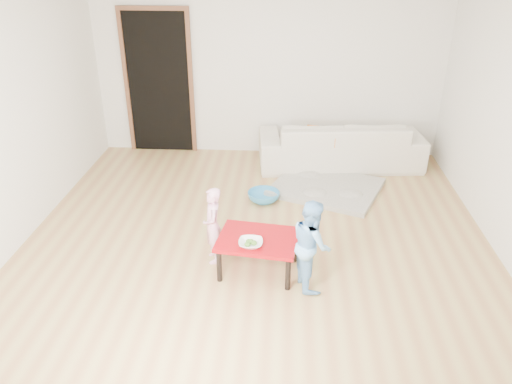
# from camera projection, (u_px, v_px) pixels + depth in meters

# --- Properties ---
(floor) EXTENTS (5.00, 5.00, 0.01)m
(floor) POSITION_uv_depth(u_px,v_px,m) (257.00, 237.00, 5.47)
(floor) COLOR #AD7B4A
(floor) RESTS_ON ground
(back_wall) EXTENTS (5.00, 0.02, 2.60)m
(back_wall) POSITION_uv_depth(u_px,v_px,m) (268.00, 66.00, 7.11)
(back_wall) COLOR white
(back_wall) RESTS_ON floor
(left_wall) EXTENTS (0.02, 5.00, 2.60)m
(left_wall) POSITION_uv_depth(u_px,v_px,m) (10.00, 118.00, 5.03)
(left_wall) COLOR white
(left_wall) RESTS_ON floor
(doorway) EXTENTS (1.02, 0.08, 2.11)m
(doorway) POSITION_uv_depth(u_px,v_px,m) (159.00, 84.00, 7.31)
(doorway) COLOR brown
(doorway) RESTS_ON back_wall
(sofa) EXTENTS (2.35, 1.10, 0.67)m
(sofa) POSITION_uv_depth(u_px,v_px,m) (340.00, 143.00, 7.09)
(sofa) COLOR beige
(sofa) RESTS_ON floor
(cushion) EXTENTS (0.58, 0.55, 0.13)m
(cushion) POSITION_uv_depth(u_px,v_px,m) (321.00, 136.00, 6.86)
(cushion) COLOR orange
(cushion) RESTS_ON sofa
(red_table) EXTENTS (0.82, 0.66, 0.38)m
(red_table) POSITION_uv_depth(u_px,v_px,m) (258.00, 254.00, 4.83)
(red_table) COLOR #97080E
(red_table) RESTS_ON floor
(bowl) EXTENTS (0.22, 0.22, 0.05)m
(bowl) POSITION_uv_depth(u_px,v_px,m) (251.00, 243.00, 4.60)
(bowl) COLOR white
(bowl) RESTS_ON red_table
(broccoli) EXTENTS (0.12, 0.12, 0.06)m
(broccoli) POSITION_uv_depth(u_px,v_px,m) (251.00, 243.00, 4.60)
(broccoli) COLOR #2D5919
(broccoli) RESTS_ON red_table
(child_pink) EXTENTS (0.25, 0.33, 0.80)m
(child_pink) POSITION_uv_depth(u_px,v_px,m) (213.00, 226.00, 4.90)
(child_pink) COLOR pink
(child_pink) RESTS_ON floor
(child_blue) EXTENTS (0.43, 0.50, 0.88)m
(child_blue) POSITION_uv_depth(u_px,v_px,m) (312.00, 244.00, 4.53)
(child_blue) COLOR #6AAEF5
(child_blue) RESTS_ON floor
(basin) EXTENTS (0.40, 0.40, 0.12)m
(basin) POSITION_uv_depth(u_px,v_px,m) (264.00, 197.00, 6.19)
(basin) COLOR #338BC0
(basin) RESTS_ON floor
(blanket) EXTENTS (1.61, 1.49, 0.06)m
(blanket) POSITION_uv_depth(u_px,v_px,m) (326.00, 187.00, 6.49)
(blanket) COLOR #BAB3A4
(blanket) RESTS_ON floor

